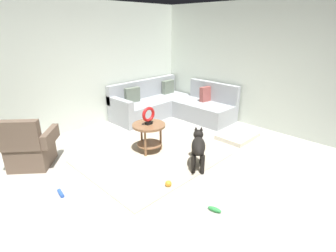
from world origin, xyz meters
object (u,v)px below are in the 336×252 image
Objects in this scene: sectional_couch at (171,106)px; torus_sculpture at (149,115)px; dog_toy_ball at (168,184)px; armchair at (29,149)px; dog_toy_rope at (61,193)px; side_table at (149,131)px; dog_bed_mat at (237,136)px; dog_toy_bone at (215,209)px; dog at (198,146)px.

sectional_couch is 6.90× the size of torus_sculpture.
torus_sculpture reaches higher than dog_toy_ball.
dog_toy_rope is (-0.02, -1.11, -0.30)m from armchair.
dog_bed_mat is (1.69, -0.84, -0.37)m from side_table.
side_table reaches higher than dog_toy_bone.
torus_sculpture reaches higher than side_table.
armchair is at bearing -178.18° from sectional_couch.
armchair reaches higher than dog_toy_rope.
dog is 2.15m from dog_toy_rope.
dog is (0.18, -1.00, -0.33)m from torus_sculpture.
armchair is 2.76m from dog.
dog is 3.85× the size of dog_toy_rope.
dog_toy_ball is at bearing -174.78° from dog_bed_mat.
dog_toy_rope is at bearing -160.62° from sectional_couch.
armchair is 3.09m from dog_toy_bone.
side_table is 1.80m from dog_toy_rope.
dog_toy_bone is (1.22, -1.72, 0.00)m from dog_toy_rope.
dog_toy_rope is (-3.46, -1.22, -0.27)m from sectional_couch.
dog_toy_bone is at bearing -26.23° from armchair.
dog_toy_bone is at bearing -79.30° from dog.
torus_sculpture is at bearing 73.80° from dog_toy_bone.
torus_sculpture is at bearing 61.84° from dog_toy_ball.
sectional_couch reaches higher than dog_toy_bone.
dog_bed_mat is 4.47× the size of dog_toy_rope.
side_table is 1.96m from dog_toy_bone.
torus_sculpture is 3.41× the size of dog_toy_ball.
side_table is at bearing 73.80° from dog_toy_bone.
dog_toy_bone is at bearing -155.79° from dog_bed_mat.
dog_toy_rope is at bearing 142.26° from dog_toy_ball.
dog_toy_ball is at bearing -37.74° from dog_toy_rope.
side_table is at bearing 11.31° from armchair.
dog_toy_ball is 1.51m from dog_toy_rope.
sectional_couch is at bearing 43.35° from dog_toy_ball.
side_table is 1.25m from dog_toy_ball.
sectional_couch reaches higher than dog_bed_mat.
side_table is (-1.71, -1.09, 0.12)m from sectional_couch.
dog_toy_rope is (-1.76, -0.13, -0.39)m from side_table.
dog_toy_bone is at bearing -106.20° from side_table.
dog_bed_mat is at bearing -11.75° from dog_toy_rope.
dog_toy_ball is 0.53× the size of dog_toy_rope.
side_table reaches higher than dog_bed_mat.
sectional_couch is 3.68m from dog_toy_rope.
sectional_couch reaches higher than dog_toy_ball.
armchair is 1.45× the size of dog.
dog_toy_ball is at bearing -118.16° from side_table.
sectional_couch is 2.59m from dog.
sectional_couch reaches higher than torus_sculpture.
torus_sculpture is (-1.71, -1.09, 0.42)m from sectional_couch.
dog_toy_rope is (-3.45, 0.72, -0.02)m from dog_bed_mat.
side_table is at bearing 150.99° from dog.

